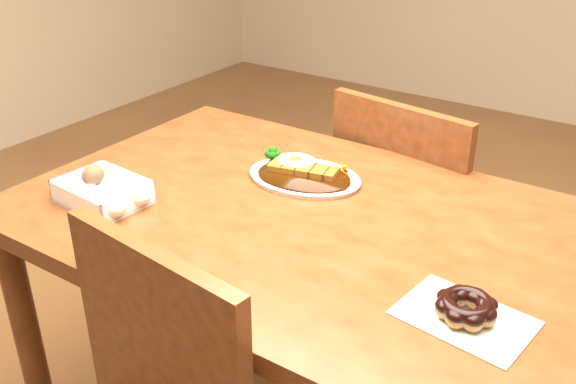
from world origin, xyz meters
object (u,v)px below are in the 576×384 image
Objects in this scene: katsu_curry_plate at (303,174)px; donut_box at (103,191)px; table at (300,253)px; chair_far at (415,226)px; pon_de_ring at (466,308)px.

katsu_curry_plate is 1.32× the size of donut_box.
table is at bearing -59.27° from katsu_curry_plate.
chair_far is at bearing 85.11° from table.
table is 5.58× the size of donut_box.
donut_box is (-0.38, -0.19, 0.12)m from table.
katsu_curry_plate is 0.57m from pon_de_ring.
pon_de_ring is (0.78, 0.05, -0.01)m from donut_box.
donut_box is (-0.42, -0.73, 0.30)m from chair_far.
chair_far is 0.51m from katsu_curry_plate.
chair_far is 0.83m from pon_de_ring.
table is 0.44m from donut_box.
table is 5.47× the size of pon_de_ring.
pon_de_ring is at bearing 126.62° from chair_far.
katsu_curry_plate is at bearing 48.68° from donut_box.
donut_box is (-0.29, -0.33, 0.01)m from katsu_curry_plate.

